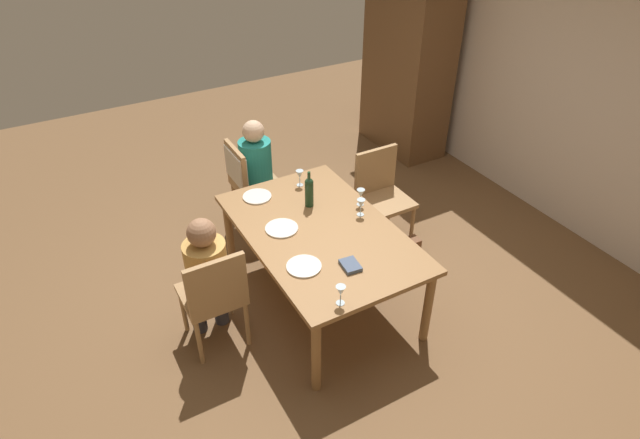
% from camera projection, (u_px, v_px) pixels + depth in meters
% --- Properties ---
extents(ground_plane, '(10.00, 10.00, 0.00)m').
position_uv_depth(ground_plane, '(320.00, 297.00, 4.65)').
color(ground_plane, brown).
extents(rear_room_partition, '(6.40, 0.12, 2.70)m').
position_uv_depth(rear_room_partition, '(579.00, 89.00, 4.97)').
color(rear_room_partition, beige).
rests_on(rear_room_partition, ground_plane).
extents(armoire_cabinet, '(1.18, 0.62, 2.18)m').
position_uv_depth(armoire_cabinet, '(408.00, 61.00, 6.34)').
color(armoire_cabinet, brown).
rests_on(armoire_cabinet, ground_plane).
extents(dining_table, '(1.76, 1.11, 0.72)m').
position_uv_depth(dining_table, '(320.00, 237.00, 4.28)').
color(dining_table, olive).
rests_on(dining_table, ground_plane).
extents(chair_near, '(0.44, 0.44, 0.92)m').
position_uv_depth(chair_near, '(214.00, 294.00, 3.91)').
color(chair_near, '#A87F51').
rests_on(chair_near, ground_plane).
extents(chair_left_end, '(0.44, 0.46, 0.92)m').
position_uv_depth(chair_left_end, '(245.00, 176.00, 5.15)').
color(chair_left_end, '#A87F51').
rests_on(chair_left_end, ground_plane).
extents(chair_far_left, '(0.44, 0.44, 0.92)m').
position_uv_depth(chair_far_left, '(381.00, 190.00, 5.06)').
color(chair_far_left, '#A87F51').
rests_on(chair_far_left, ground_plane).
extents(person_woman_host, '(0.35, 0.31, 1.14)m').
position_uv_depth(person_woman_host, '(207.00, 272.00, 3.92)').
color(person_woman_host, '#33333D').
rests_on(person_woman_host, ground_plane).
extents(person_man_bearded, '(0.31, 0.36, 1.14)m').
position_uv_depth(person_man_bearded, '(259.00, 167.00, 5.18)').
color(person_man_bearded, '#33333D').
rests_on(person_man_bearded, ground_plane).
extents(wine_bottle_tall_green, '(0.07, 0.07, 0.32)m').
position_uv_depth(wine_bottle_tall_green, '(309.00, 191.00, 4.43)').
color(wine_bottle_tall_green, '#19381E').
rests_on(wine_bottle_tall_green, dining_table).
extents(wine_glass_near_left, '(0.07, 0.07, 0.15)m').
position_uv_depth(wine_glass_near_left, '(361.00, 204.00, 4.34)').
color(wine_glass_near_left, silver).
rests_on(wine_glass_near_left, dining_table).
extents(wine_glass_centre, '(0.07, 0.07, 0.15)m').
position_uv_depth(wine_glass_centre, '(341.00, 291.00, 3.50)').
color(wine_glass_centre, silver).
rests_on(wine_glass_centre, dining_table).
extents(wine_glass_near_right, '(0.07, 0.07, 0.15)m').
position_uv_depth(wine_glass_near_right, '(361.00, 194.00, 4.46)').
color(wine_glass_near_right, silver).
rests_on(wine_glass_near_right, dining_table).
extents(wine_glass_far, '(0.07, 0.07, 0.15)m').
position_uv_depth(wine_glass_far, '(300.00, 175.00, 4.72)').
color(wine_glass_far, silver).
rests_on(wine_glass_far, dining_table).
extents(dinner_plate_host, '(0.26, 0.26, 0.01)m').
position_uv_depth(dinner_plate_host, '(282.00, 228.00, 4.24)').
color(dinner_plate_host, silver).
rests_on(dinner_plate_host, dining_table).
extents(dinner_plate_guest_left, '(0.25, 0.25, 0.01)m').
position_uv_depth(dinner_plate_guest_left, '(257.00, 197.00, 4.61)').
color(dinner_plate_guest_left, silver).
rests_on(dinner_plate_guest_left, dining_table).
extents(dinner_plate_guest_right, '(0.26, 0.26, 0.01)m').
position_uv_depth(dinner_plate_guest_right, '(304.00, 266.00, 3.86)').
color(dinner_plate_guest_right, silver).
rests_on(dinner_plate_guest_right, dining_table).
extents(folded_napkin, '(0.17, 0.14, 0.03)m').
position_uv_depth(folded_napkin, '(350.00, 265.00, 3.86)').
color(folded_napkin, '#4C5B75').
rests_on(folded_napkin, dining_table).
extents(handbag, '(0.13, 0.28, 0.22)m').
position_uv_depth(handbag, '(405.00, 251.00, 4.99)').
color(handbag, brown).
rests_on(handbag, ground_plane).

